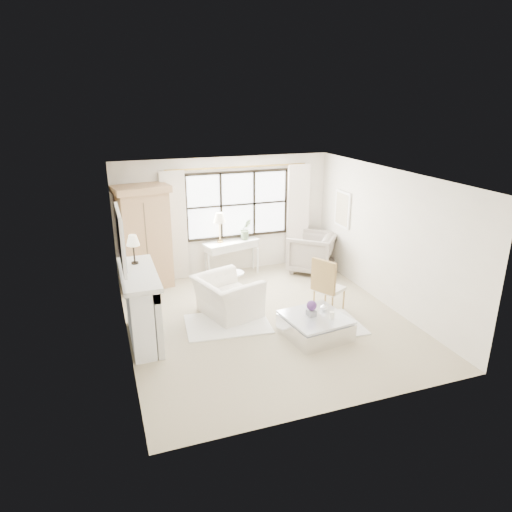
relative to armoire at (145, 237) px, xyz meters
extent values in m
plane|color=tan|center=(1.89, -2.37, -1.14)|extent=(5.50, 5.50, 0.00)
plane|color=white|center=(1.89, -2.37, 1.56)|extent=(5.50, 5.50, 0.00)
plane|color=white|center=(1.89, 0.38, 0.21)|extent=(5.00, 0.00, 5.00)
plane|color=beige|center=(1.89, -5.12, 0.21)|extent=(5.00, 0.00, 5.00)
plane|color=beige|center=(-0.61, -2.37, 0.21)|extent=(0.00, 5.50, 5.50)
plane|color=silver|center=(4.39, -2.37, 0.21)|extent=(0.00, 5.50, 5.50)
cube|color=white|center=(2.19, 0.36, 0.46)|extent=(2.40, 0.02, 1.50)
cylinder|color=#B1893D|center=(2.19, 0.30, 1.33)|extent=(3.30, 0.04, 0.04)
cube|color=beige|center=(0.69, 0.28, 0.10)|extent=(0.55, 0.10, 2.47)
cube|color=white|center=(3.69, 0.28, 0.10)|extent=(0.55, 0.10, 2.47)
cube|color=silver|center=(-0.40, -2.37, -0.55)|extent=(0.34, 1.50, 1.18)
cube|color=silver|center=(-0.23, -2.37, -0.61)|extent=(0.03, 1.22, 0.97)
cube|color=black|center=(-0.22, -2.37, -0.82)|extent=(0.06, 0.52, 0.50)
cube|color=silver|center=(-0.36, -2.37, 0.08)|extent=(0.58, 1.66, 0.08)
cube|color=silver|center=(-0.58, -2.37, 0.70)|extent=(0.05, 1.15, 0.95)
cube|color=silver|center=(-0.55, -2.37, 0.70)|extent=(0.02, 1.00, 0.80)
cube|color=white|center=(4.36, -0.67, 0.41)|extent=(0.04, 0.62, 0.82)
cube|color=beige|center=(4.34, -0.67, 0.41)|extent=(0.01, 0.52, 0.72)
cylinder|color=black|center=(-0.37, -1.96, 0.14)|extent=(0.12, 0.12, 0.03)
cylinder|color=black|center=(-0.37, -1.96, 0.30)|extent=(0.03, 0.03, 0.30)
cone|color=#FFF4D0|center=(-0.37, -1.96, 0.54)|extent=(0.22, 0.22, 0.18)
cube|color=tan|center=(0.00, 0.00, -0.09)|extent=(1.09, 0.77, 2.10)
cube|color=tan|center=(0.00, 0.00, 1.03)|extent=(1.23, 0.89, 0.14)
cube|color=silver|center=(1.95, 0.14, -0.46)|extent=(1.30, 0.71, 0.14)
cube|color=silver|center=(1.95, 0.14, -0.37)|extent=(1.37, 0.76, 0.06)
cylinder|color=#A57D39|center=(1.69, 0.16, -0.32)|extent=(0.14, 0.14, 0.03)
cylinder|color=#A57D39|center=(1.69, 0.16, -0.08)|extent=(0.02, 0.02, 0.46)
cone|color=beige|center=(1.69, 0.16, 0.24)|extent=(0.28, 0.28, 0.22)
imported|color=#556C48|center=(2.32, 0.16, -0.09)|extent=(0.29, 0.24, 0.50)
cylinder|color=white|center=(1.67, -1.05, -1.12)|extent=(0.26, 0.26, 0.03)
cylinder|color=white|center=(1.67, -1.05, -0.89)|extent=(0.06, 0.06, 0.44)
cylinder|color=white|center=(1.67, -1.05, -0.65)|extent=(0.40, 0.40, 0.03)
cube|color=white|center=(1.15, -2.29, -1.13)|extent=(1.61, 1.21, 0.03)
cube|color=white|center=(2.74, -2.96, -1.13)|extent=(1.44, 1.10, 0.03)
imported|color=white|center=(1.26, -1.90, -0.76)|extent=(1.31, 1.40, 0.75)
imported|color=gray|center=(3.80, -0.33, -0.67)|extent=(1.43, 1.43, 0.93)
cube|color=silver|center=(3.17, -2.38, -0.68)|extent=(0.63, 0.64, 0.07)
cube|color=#AB8547|center=(2.97, -2.49, -0.36)|extent=(0.27, 0.45, 0.60)
cube|color=silver|center=(2.47, -3.20, -0.98)|extent=(1.12, 1.12, 0.32)
cube|color=silver|center=(2.47, -3.20, -0.78)|extent=(1.12, 1.12, 0.04)
cube|color=gray|center=(2.41, -3.16, -0.71)|extent=(0.15, 0.15, 0.11)
sphere|color=#4D2967|center=(2.41, -3.16, -0.57)|extent=(0.18, 0.18, 0.18)
cylinder|color=white|center=(2.69, -3.37, -0.70)|extent=(0.09, 0.09, 0.12)
imported|color=silver|center=(2.71, -3.05, -0.69)|extent=(0.15, 0.15, 0.14)
camera|label=1|loc=(-0.85, -9.54, 2.81)|focal=32.00mm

